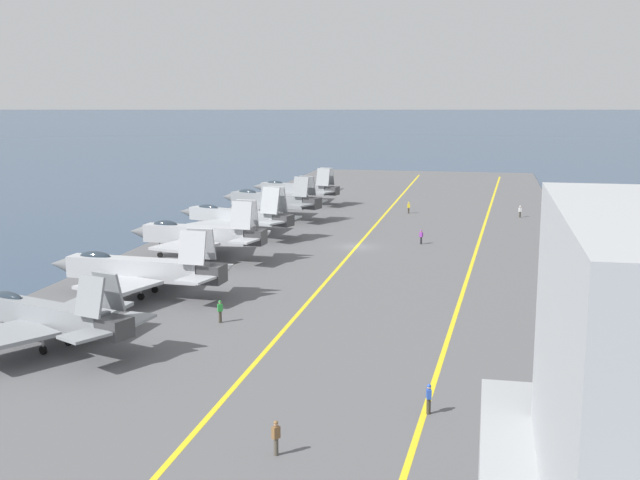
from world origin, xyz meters
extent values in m
plane|color=#2D425B|center=(0.00, 0.00, 0.00)|extent=(2000.00, 2000.00, 0.00)
cube|color=#565659|center=(0.00, 0.00, 0.20)|extent=(194.80, 50.38, 0.40)
cube|color=yellow|center=(0.00, -13.85, 0.40)|extent=(175.17, 7.93, 0.01)
cube|color=yellow|center=(0.00, 0.00, 0.40)|extent=(175.32, 0.36, 0.01)
cube|color=gray|center=(-42.45, 15.60, 2.84)|extent=(5.11, 11.47, 1.63)
cube|color=#38383A|center=(-44.56, 9.08, 2.84)|extent=(2.36, 2.36, 1.38)
ellipsoid|color=#232D38|center=(-41.37, 18.93, 3.62)|extent=(1.72, 2.94, 0.90)
cube|color=gray|center=(-46.00, 16.34, 2.31)|extent=(7.38, 7.19, 0.28)
cube|color=gray|center=(-39.13, 14.11, 2.31)|extent=(5.93, 5.36, 0.28)
cube|color=gray|center=(-44.99, 10.53, 5.03)|extent=(1.49, 2.34, 2.70)
cube|color=gray|center=(-43.37, 10.00, 5.03)|extent=(1.49, 2.34, 2.70)
cube|color=gray|center=(-46.53, 10.21, 2.84)|extent=(3.50, 3.24, 0.20)
cube|color=gray|center=(-42.31, 8.84, 2.84)|extent=(3.08, 2.55, 0.20)
cylinder|color=#B2B2B7|center=(-41.13, 19.67, 1.21)|extent=(0.16, 0.16, 1.63)
cylinder|color=black|center=(-41.13, 19.67, 0.70)|extent=(0.39, 0.64, 0.60)
cylinder|color=#B2B2B7|center=(-43.89, 14.84, 1.21)|extent=(0.16, 0.16, 1.63)
cylinder|color=black|center=(-43.89, 14.84, 0.70)|extent=(0.39, 0.64, 0.60)
cylinder|color=#B2B2B7|center=(-41.72, 14.13, 1.21)|extent=(0.16, 0.16, 1.63)
cylinder|color=black|center=(-41.72, 14.13, 0.70)|extent=(0.39, 0.64, 0.60)
cube|color=#A8AAAF|center=(-27.15, 15.68, 2.83)|extent=(2.69, 12.67, 1.88)
cone|color=#5B5E60|center=(-26.68, 22.97, 2.83)|extent=(1.94, 2.49, 1.79)
cube|color=#38383A|center=(-27.63, 8.22, 2.83)|extent=(2.29, 2.17, 1.60)
ellipsoid|color=#232D38|center=(-26.90, 19.50, 3.72)|extent=(1.23, 3.12, 1.04)
cube|color=#A8AAAF|center=(-30.75, 15.49, 2.22)|extent=(6.69, 6.79, 0.28)
cube|color=#A8AAAF|center=(-23.60, 15.03, 2.22)|extent=(6.17, 6.30, 0.28)
cube|color=#A8AAAF|center=(-28.53, 9.64, 5.23)|extent=(1.05, 2.43, 2.88)
cube|color=#A8AAAF|center=(-26.56, 9.51, 5.23)|extent=(1.05, 2.43, 2.88)
cube|color=#A8AAAF|center=(-29.93, 8.88, 2.83)|extent=(3.28, 2.97, 0.20)
cube|color=#A8AAAF|center=(-25.26, 8.58, 2.83)|extent=(3.04, 2.67, 0.20)
cylinder|color=#B2B2B7|center=(-26.85, 20.34, 1.14)|extent=(0.16, 0.16, 1.49)
cylinder|color=black|center=(-26.85, 20.34, 0.70)|extent=(0.26, 0.61, 0.60)
cylinder|color=#B2B2B7|center=(-28.55, 14.49, 1.14)|extent=(0.16, 0.16, 1.49)
cylinder|color=black|center=(-28.55, 14.49, 0.70)|extent=(0.26, 0.61, 0.60)
cylinder|color=#B2B2B7|center=(-25.92, 14.32, 1.14)|extent=(0.16, 0.16, 1.49)
cylinder|color=black|center=(-25.92, 14.32, 0.70)|extent=(0.26, 0.61, 0.60)
cube|color=#A8AAAF|center=(-11.03, 15.90, 3.19)|extent=(2.45, 11.67, 1.87)
cone|color=#5B5E60|center=(-10.69, 22.63, 3.19)|extent=(1.89, 2.28, 1.78)
cube|color=#38383A|center=(-11.37, 9.01, 3.19)|extent=(2.25, 1.99, 1.59)
ellipsoid|color=#232D38|center=(-10.85, 19.42, 4.08)|extent=(1.17, 2.87, 1.03)
cube|color=#A8AAAF|center=(-14.78, 15.70, 2.58)|extent=(6.81, 6.42, 0.28)
cube|color=#A8AAAF|center=(-7.32, 15.32, 2.58)|extent=(6.46, 6.00, 0.28)
cube|color=#A8AAAF|center=(-12.29, 10.32, 5.62)|extent=(1.02, 2.24, 2.93)
cube|color=#A8AAAF|center=(-10.33, 10.22, 5.62)|extent=(1.02, 2.24, 2.93)
cube|color=#A8AAAF|center=(-13.68, 9.60, 3.19)|extent=(3.22, 2.76, 0.20)
cube|color=#A8AAAF|center=(-9.01, 9.37, 3.19)|extent=(3.05, 2.52, 0.20)
cylinder|color=#B2B2B7|center=(-10.81, 20.20, 1.33)|extent=(0.16, 0.16, 1.86)
cylinder|color=black|center=(-10.81, 20.20, 0.70)|extent=(0.25, 0.61, 0.60)
cylinder|color=#B2B2B7|center=(-12.40, 14.79, 1.33)|extent=(0.16, 0.16, 1.86)
cylinder|color=black|center=(-12.40, 14.79, 0.70)|extent=(0.25, 0.61, 0.60)
cylinder|color=#B2B2B7|center=(-9.78, 14.66, 1.33)|extent=(0.16, 0.16, 1.86)
cylinder|color=black|center=(-9.78, 14.66, 0.70)|extent=(0.25, 0.61, 0.60)
cube|color=#9EA3A8|center=(4.02, 16.53, 2.97)|extent=(5.30, 12.54, 1.61)
cone|color=#5B5E60|center=(6.21, 23.54, 2.97)|extent=(2.18, 2.74, 1.53)
cube|color=#38383A|center=(1.79, 9.36, 2.97)|extent=(2.38, 2.51, 1.37)
ellipsoid|color=#232D38|center=(5.17, 20.20, 3.74)|extent=(1.76, 3.20, 0.89)
cube|color=#9EA3A8|center=(0.43, 17.21, 2.45)|extent=(7.67, 7.61, 0.28)
cube|color=#9EA3A8|center=(7.37, 15.04, 2.45)|extent=(5.96, 5.78, 0.28)
cube|color=#9EA3A8|center=(1.38, 10.92, 5.42)|extent=(1.65, 2.58, 3.23)
cube|color=#9EA3A8|center=(3.00, 10.41, 5.42)|extent=(1.65, 2.58, 3.23)
cube|color=#9EA3A8|center=(-0.17, 10.51, 2.97)|extent=(3.58, 3.41, 0.20)
cube|color=#9EA3A8|center=(4.05, 9.19, 2.97)|extent=(3.08, 2.73, 0.20)
cylinder|color=#B2B2B7|center=(5.42, 21.02, 1.28)|extent=(0.16, 0.16, 1.77)
cylinder|color=black|center=(5.42, 21.02, 0.70)|extent=(0.39, 0.64, 0.60)
cylinder|color=#B2B2B7|center=(2.56, 15.65, 1.28)|extent=(0.16, 0.16, 1.77)
cylinder|color=black|center=(2.56, 15.65, 0.70)|extent=(0.39, 0.64, 0.60)
cylinder|color=#B2B2B7|center=(4.72, 14.97, 1.28)|extent=(0.16, 0.16, 1.77)
cylinder|color=black|center=(4.72, 14.97, 0.70)|extent=(0.39, 0.64, 0.60)
cube|color=gray|center=(18.91, 15.90, 3.13)|extent=(5.35, 12.11, 1.83)
cone|color=#5B5E60|center=(21.00, 22.62, 3.13)|extent=(2.34, 2.71, 1.74)
cube|color=#38383A|center=(16.77, 9.02, 3.13)|extent=(2.60, 2.50, 1.56)
ellipsoid|color=#232D38|center=(20.00, 19.41, 4.00)|extent=(1.84, 3.11, 1.01)
cube|color=gray|center=(15.63, 16.49, 2.53)|extent=(6.80, 6.95, 0.28)
cube|color=gray|center=(21.94, 14.53, 2.53)|extent=(5.06, 5.50, 0.28)
cube|color=gray|center=(16.24, 10.56, 5.45)|extent=(1.52, 2.45, 2.78)
cube|color=gray|center=(18.07, 9.99, 5.45)|extent=(1.52, 2.45, 2.78)
cube|color=gray|center=(14.70, 10.18, 3.13)|extent=(3.54, 3.32, 0.20)
cube|color=gray|center=(19.12, 8.80, 3.13)|extent=(3.07, 2.63, 0.20)
cylinder|color=#B2B2B7|center=(20.24, 20.20, 1.30)|extent=(0.16, 0.16, 1.81)
cylinder|color=black|center=(20.24, 20.20, 0.70)|extent=(0.39, 0.64, 0.60)
cylinder|color=#B2B2B7|center=(17.32, 15.11, 1.30)|extent=(0.16, 0.16, 1.81)
cylinder|color=black|center=(17.32, 15.11, 0.70)|extent=(0.39, 0.64, 0.60)
cylinder|color=#B2B2B7|center=(19.77, 14.34, 1.30)|extent=(0.16, 0.16, 1.81)
cylinder|color=black|center=(19.77, 14.34, 0.70)|extent=(0.39, 0.64, 0.60)
cube|color=gray|center=(35.41, 16.15, 2.90)|extent=(4.16, 11.61, 1.57)
cone|color=#5B5E60|center=(36.94, 22.69, 2.90)|extent=(1.95, 2.47, 1.49)
cube|color=#38383A|center=(33.85, 9.46, 2.90)|extent=(2.18, 2.24, 1.33)
ellipsoid|color=#232D38|center=(36.21, 19.57, 3.64)|extent=(1.48, 2.93, 0.86)
cube|color=gray|center=(31.65, 16.63, 2.38)|extent=(7.59, 7.17, 0.28)
cube|color=gray|center=(38.99, 14.91, 2.38)|extent=(6.04, 5.09, 0.28)
cube|color=gray|center=(33.33, 10.86, 5.11)|extent=(1.36, 2.33, 2.81)
cube|color=gray|center=(34.93, 10.49, 5.11)|extent=(1.36, 2.33, 2.81)
cube|color=gray|center=(31.83, 10.41, 2.90)|extent=(3.43, 3.11, 0.20)
cube|color=gray|center=(36.08, 9.42, 2.90)|extent=(2.92, 2.34, 0.20)
cylinder|color=#B2B2B7|center=(36.39, 20.33, 1.25)|extent=(0.16, 0.16, 1.71)
cylinder|color=black|center=(36.39, 20.33, 0.70)|extent=(0.35, 0.63, 0.60)
cylinder|color=#B2B2B7|center=(34.07, 15.26, 1.25)|extent=(0.16, 0.16, 1.71)
cylinder|color=black|center=(34.07, 15.26, 0.70)|extent=(0.35, 0.63, 0.60)
cylinder|color=#B2B2B7|center=(36.21, 14.76, 1.25)|extent=(0.16, 0.16, 1.71)
cylinder|color=black|center=(36.21, 14.76, 0.70)|extent=(0.35, 0.63, 0.60)
cylinder|color=#383328|center=(27.58, -19.74, 0.82)|extent=(0.24, 0.24, 0.84)
cube|color=white|center=(27.58, -19.74, 1.53)|extent=(0.37, 0.45, 0.59)
sphere|color=#9E7051|center=(27.58, -19.74, 1.95)|extent=(0.22, 0.22, 0.22)
sphere|color=white|center=(27.58, -19.74, 2.01)|extent=(0.24, 0.24, 0.24)
cylinder|color=#383328|center=(-33.89, 5.41, 0.86)|extent=(0.24, 0.24, 0.93)
cube|color=green|center=(-33.89, 5.41, 1.61)|extent=(0.42, 0.46, 0.58)
sphere|color=beige|center=(-33.89, 5.41, 2.03)|extent=(0.22, 0.22, 0.22)
sphere|color=green|center=(-33.89, 5.41, 2.09)|extent=(0.24, 0.24, 0.24)
cylinder|color=#4C473D|center=(-55.83, -4.94, 0.85)|extent=(0.24, 0.24, 0.89)
cube|color=brown|center=(-55.83, -4.94, 1.60)|extent=(0.46, 0.44, 0.62)
sphere|color=tan|center=(-55.83, -4.94, 2.04)|extent=(0.22, 0.22, 0.22)
sphere|color=brown|center=(-55.83, -4.94, 2.10)|extent=(0.24, 0.24, 0.24)
cylinder|color=#383328|center=(28.35, -3.38, 0.82)|extent=(0.24, 0.24, 0.84)
cube|color=yellow|center=(28.35, -3.38, 1.54)|extent=(0.32, 0.42, 0.60)
sphere|color=beige|center=(28.35, -3.38, 1.97)|extent=(0.22, 0.22, 0.22)
sphere|color=yellow|center=(28.35, -3.38, 2.03)|extent=(0.24, 0.24, 0.24)
cylinder|color=#232328|center=(3.21, -7.31, 0.84)|extent=(0.24, 0.24, 0.88)
cube|color=purple|center=(3.21, -7.31, 1.56)|extent=(0.41, 0.46, 0.55)
sphere|color=tan|center=(3.21, -7.31, 1.96)|extent=(0.22, 0.22, 0.22)
sphere|color=purple|center=(3.21, -7.31, 2.02)|extent=(0.24, 0.24, 0.24)
cylinder|color=#383328|center=(-49.01, -11.98, 0.86)|extent=(0.24, 0.24, 0.91)
cube|color=#284CB2|center=(-49.01, -11.98, 1.58)|extent=(0.43, 0.34, 0.54)
sphere|color=beige|center=(-49.01, -11.98, 1.98)|extent=(0.22, 0.22, 0.22)
sphere|color=#284CB2|center=(-49.01, -11.98, 2.04)|extent=(0.24, 0.24, 0.24)
camera|label=1|loc=(-91.90, -14.67, 18.05)|focal=45.00mm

